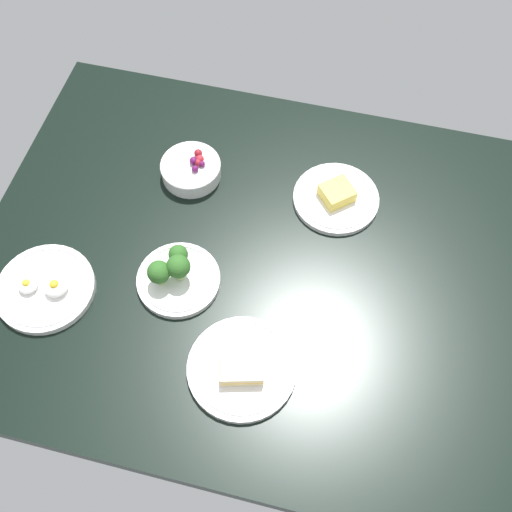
{
  "coord_description": "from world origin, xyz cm",
  "views": [
    {
      "loc": [
        15.74,
        -64.04,
        121.46
      ],
      "look_at": [
        0.0,
        0.0,
        6.0
      ],
      "focal_mm": 43.22,
      "sensor_mm": 36.0,
      "label": 1
    }
  ],
  "objects": [
    {
      "name": "plate_sandwich",
      "position": [
        3.24,
        -24.85,
        5.3
      ],
      "size": [
        21.8,
        21.8,
        4.65
      ],
      "color": "white",
      "rests_on": "dining_table"
    },
    {
      "name": "plate_broccoli",
      "position": [
        -15.27,
        -8.83,
        6.62
      ],
      "size": [
        17.85,
        17.85,
        8.83
      ],
      "color": "white",
      "rests_on": "dining_table"
    },
    {
      "name": "plate_eggs",
      "position": [
        -41.55,
        -17.74,
        5.19
      ],
      "size": [
        20.91,
        20.91,
        5.13
      ],
      "color": "white",
      "rests_on": "dining_table"
    },
    {
      "name": "plate_cheese",
      "position": [
        14.1,
        19.99,
        5.17
      ],
      "size": [
        19.79,
        19.79,
        4.52
      ],
      "color": "white",
      "rests_on": "dining_table"
    },
    {
      "name": "bowl_berries",
      "position": [
        -20.35,
        19.06,
        6.31
      ],
      "size": [
        14.19,
        14.19,
        5.72
      ],
      "color": "white",
      "rests_on": "dining_table"
    },
    {
      "name": "dining_table",
      "position": [
        0.0,
        0.0,
        2.0
      ],
      "size": [
        122.6,
        96.01,
        4.0
      ],
      "primitive_type": "cube",
      "color": "black",
      "rests_on": "ground"
    }
  ]
}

